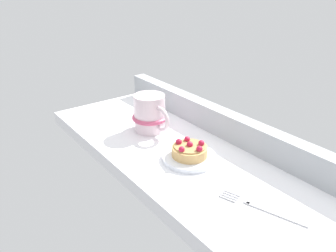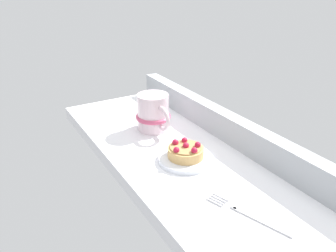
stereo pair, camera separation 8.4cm
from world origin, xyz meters
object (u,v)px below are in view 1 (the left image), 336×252
Objects in this scene: dessert_plate at (189,158)px; coffee_mug at (150,114)px; dessert_fork at (261,208)px; raspberry_tart at (190,150)px.

dessert_plate is 19.06cm from coffee_mug.
coffee_mug is 0.81× the size of dessert_fork.
dessert_plate is at bearing 177.74° from dessert_fork.
dessert_plate is 0.94× the size of coffee_mug.
coffee_mug reaches higher than dessert_fork.
raspberry_tart is 21.55cm from dessert_fork.
raspberry_tart reaches higher than dessert_plate.
raspberry_tart is (-0.00, -0.00, 2.01)cm from dessert_plate.
raspberry_tart is at bearing 177.75° from dessert_fork.
dessert_plate is 21.44cm from dessert_fork.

